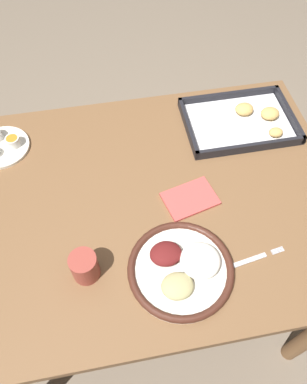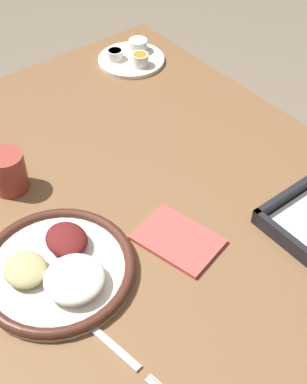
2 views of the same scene
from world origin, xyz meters
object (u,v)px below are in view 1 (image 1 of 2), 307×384
object	(u,v)px
drinking_cup	(85,267)
napkin	(190,199)
saucer_plate	(1,145)
baking_tray	(243,121)
dinner_plate	(182,268)
fork	(247,261)

from	to	relation	value
drinking_cup	napkin	distance (m)	0.36
saucer_plate	baking_tray	bearing A→B (deg)	-2.65
saucer_plate	napkin	size ratio (longest dim) A/B	1.03
saucer_plate	baking_tray	distance (m)	0.78
baking_tray	napkin	bearing A→B (deg)	-132.74
saucer_plate	drinking_cup	size ratio (longest dim) A/B	2.06
dinner_plate	saucer_plate	bearing A→B (deg)	132.80
napkin	fork	bearing A→B (deg)	-65.14
drinking_cup	napkin	bearing A→B (deg)	28.66
dinner_plate	saucer_plate	distance (m)	0.69
fork	drinking_cup	world-z (taller)	drinking_cup
drinking_cup	baking_tray	bearing A→B (deg)	38.00
baking_tray	drinking_cup	distance (m)	0.70
napkin	saucer_plate	bearing A→B (deg)	151.05
fork	napkin	xyz separation A→B (m)	(-0.10, 0.21, 0.00)
drinking_cup	saucer_plate	bearing A→B (deg)	116.06
fork	saucer_plate	distance (m)	0.82
saucer_plate	baking_tray	world-z (taller)	same
saucer_plate	baking_tray	size ratio (longest dim) A/B	0.48
baking_tray	dinner_plate	bearing A→B (deg)	-123.86
saucer_plate	napkin	xyz separation A→B (m)	(0.54, -0.30, -0.01)
baking_tray	saucer_plate	bearing A→B (deg)	177.35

